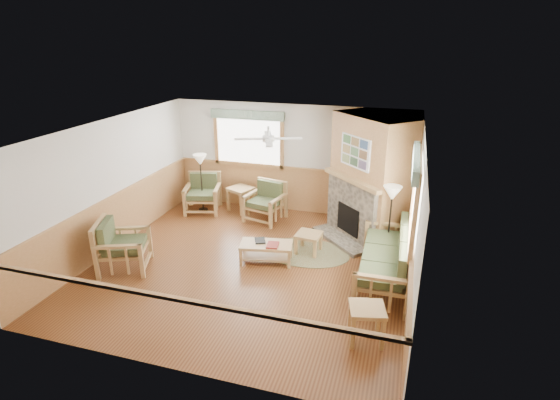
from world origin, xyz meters
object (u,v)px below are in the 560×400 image
(floor_lamp_left, at_px, (202,183))
(armchair_back_left, at_px, (202,193))
(end_table_chairs, at_px, (241,199))
(armchair_back_right, at_px, (265,202))
(coffee_table, at_px, (266,253))
(end_table_sofa, at_px, (366,324))
(armchair_left, at_px, (123,245))
(footstool, at_px, (309,243))
(floor_lamp_right, at_px, (389,223))
(sofa, at_px, (385,257))

(floor_lamp_left, bearing_deg, armchair_back_left, -57.28)
(end_table_chairs, bearing_deg, floor_lamp_left, -166.10)
(armchair_back_left, bearing_deg, armchair_back_right, -18.05)
(coffee_table, xyz_separation_m, end_table_sofa, (2.15, -1.82, 0.08))
(end_table_chairs, bearing_deg, end_table_sofa, -49.16)
(armchair_back_left, distance_m, armchair_left, 3.09)
(coffee_table, distance_m, floor_lamp_left, 3.27)
(armchair_back_left, relative_size, coffee_table, 0.93)
(armchair_back_right, relative_size, footstool, 1.89)
(armchair_back_right, distance_m, end_table_sofa, 4.76)
(end_table_chairs, relative_size, footstool, 1.27)
(coffee_table, relative_size, floor_lamp_right, 0.66)
(armchair_left, xyz_separation_m, floor_lamp_right, (4.82, 1.85, 0.28))
(armchair_left, bearing_deg, sofa, -100.79)
(sofa, distance_m, coffee_table, 2.30)
(armchair_left, distance_m, coffee_table, 2.74)
(armchair_back_right, height_order, coffee_table, armchair_back_right)
(coffee_table, height_order, footstool, footstool)
(sofa, bearing_deg, floor_lamp_right, 179.07)
(coffee_table, bearing_deg, sofa, -12.85)
(end_table_chairs, relative_size, floor_lamp_left, 0.42)
(footstool, bearing_deg, end_table_chairs, 141.65)
(floor_lamp_left, xyz_separation_m, floor_lamp_right, (4.70, -1.28, 0.03))
(sofa, height_order, end_table_chairs, sofa)
(sofa, distance_m, armchair_left, 4.90)
(sofa, xyz_separation_m, coffee_table, (-2.28, 0.08, -0.31))
(armchair_back_left, xyz_separation_m, footstool, (3.10, -1.43, -0.26))
(end_table_sofa, distance_m, footstool, 2.86)
(sofa, distance_m, footstool, 1.76)
(armchair_back_right, xyz_separation_m, armchair_left, (-1.84, -2.99, 0.03))
(armchair_back_left, distance_m, armchair_back_right, 1.70)
(armchair_back_left, xyz_separation_m, floor_lamp_left, (-0.03, 0.05, 0.27))
(sofa, bearing_deg, end_table_sofa, -5.14)
(end_table_sofa, xyz_separation_m, footstool, (-1.45, 2.47, -0.07))
(floor_lamp_left, bearing_deg, floor_lamp_right, -15.22)
(armchair_back_right, xyz_separation_m, floor_lamp_right, (2.98, -1.14, 0.31))
(floor_lamp_right, bearing_deg, end_table_sofa, -92.75)
(armchair_back_left, height_order, end_table_sofa, armchair_back_left)
(end_table_sofa, bearing_deg, armchair_back_left, 139.39)
(armchair_back_left, distance_m, end_table_chairs, 0.98)
(end_table_sofa, bearing_deg, armchair_back_right, 126.80)
(sofa, xyz_separation_m, armchair_back_left, (-4.67, 2.16, -0.04))
(sofa, relative_size, armchair_back_left, 2.36)
(end_table_chairs, height_order, end_table_sofa, end_table_chairs)
(armchair_back_right, bearing_deg, end_table_sofa, -41.09)
(sofa, xyz_separation_m, end_table_chairs, (-3.74, 2.44, -0.20))
(coffee_table, bearing_deg, armchair_back_left, 128.10)
(armchair_back_left, relative_size, floor_lamp_left, 0.64)
(end_table_sofa, bearing_deg, floor_lamp_right, 87.25)
(armchair_back_right, bearing_deg, floor_lamp_left, -172.44)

